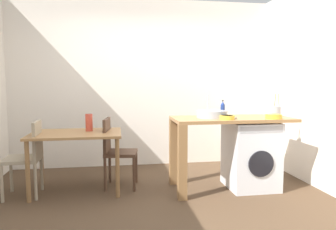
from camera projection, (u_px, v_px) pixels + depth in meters
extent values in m
plane|color=#4C3826|center=(157.00, 202.00, 3.58)|extent=(5.46, 5.46, 0.00)
cube|color=silver|center=(143.00, 83.00, 5.16)|extent=(4.60, 0.10, 2.70)
cube|color=silver|center=(333.00, 83.00, 3.79)|extent=(0.10, 3.80, 2.70)
cube|color=#9E7042|center=(76.00, 134.00, 3.90)|extent=(1.10, 0.76, 0.03)
cylinder|color=brown|center=(28.00, 172.00, 3.54)|extent=(0.05, 0.05, 0.71)
cylinder|color=brown|center=(117.00, 168.00, 3.70)|extent=(0.05, 0.05, 0.71)
cylinder|color=brown|center=(41.00, 158.00, 4.18)|extent=(0.05, 0.05, 0.71)
cylinder|color=brown|center=(117.00, 155.00, 4.35)|extent=(0.05, 0.05, 0.71)
cube|color=gray|center=(22.00, 159.00, 3.73)|extent=(0.41, 0.41, 0.04)
cube|color=gray|center=(37.00, 140.00, 3.74)|extent=(0.05, 0.38, 0.45)
cylinder|color=gray|center=(2.00, 183.00, 3.54)|extent=(0.04, 0.04, 0.45)
cylinder|color=gray|center=(11.00, 174.00, 3.90)|extent=(0.04, 0.04, 0.45)
cylinder|color=gray|center=(36.00, 181.00, 3.61)|extent=(0.04, 0.04, 0.45)
cylinder|color=gray|center=(42.00, 173.00, 3.96)|extent=(0.04, 0.04, 0.45)
cube|color=#4C3323|center=(121.00, 153.00, 4.07)|extent=(0.45, 0.45, 0.04)
cube|color=#4C3323|center=(107.00, 136.00, 4.04)|extent=(0.09, 0.38, 0.45)
cylinder|color=#4C3323|center=(136.00, 166.00, 4.27)|extent=(0.04, 0.04, 0.45)
cylinder|color=#4C3323|center=(134.00, 174.00, 3.92)|extent=(0.04, 0.04, 0.45)
cylinder|color=#4C3323|center=(110.00, 166.00, 4.27)|extent=(0.04, 0.04, 0.45)
cylinder|color=#4C3323|center=(105.00, 174.00, 3.91)|extent=(0.04, 0.04, 0.45)
cube|color=#9E7042|center=(232.00, 119.00, 3.97)|extent=(1.50, 0.68, 0.04)
cube|color=olive|center=(182.00, 162.00, 3.62)|extent=(0.10, 0.10, 0.88)
cube|color=olive|center=(173.00, 152.00, 4.19)|extent=(0.10, 0.10, 0.88)
cube|color=silver|center=(250.00, 155.00, 4.06)|extent=(0.60, 0.60, 0.86)
cylinder|color=black|center=(261.00, 164.00, 3.76)|extent=(0.32, 0.02, 0.32)
cube|color=#B2B2B7|center=(262.00, 130.00, 3.73)|extent=(0.54, 0.01, 0.08)
cylinder|color=#9EA0A5|center=(212.00, 114.00, 3.92)|extent=(0.38, 0.38, 0.09)
cylinder|color=#B2B2B7|center=(208.00, 106.00, 4.09)|extent=(0.02, 0.02, 0.28)
cylinder|color=navy|center=(223.00, 110.00, 4.14)|extent=(0.06, 0.06, 0.15)
cone|color=navy|center=(223.00, 103.00, 4.13)|extent=(0.05, 0.05, 0.04)
cylinder|color=#262626|center=(223.00, 101.00, 4.13)|extent=(0.02, 0.02, 0.02)
cylinder|color=gold|center=(227.00, 117.00, 3.75)|extent=(0.18, 0.18, 0.05)
cylinder|color=olive|center=(227.00, 116.00, 3.74)|extent=(0.14, 0.14, 0.02)
cylinder|color=gray|center=(276.00, 111.00, 4.11)|extent=(0.11, 0.11, 0.13)
cylinder|color=#99724C|center=(275.00, 100.00, 4.10)|extent=(0.01, 0.04, 0.18)
cylinder|color=#99724C|center=(279.00, 100.00, 4.09)|extent=(0.01, 0.05, 0.18)
cylinder|color=gold|center=(274.00, 116.00, 3.82)|extent=(0.20, 0.20, 0.05)
cylinder|color=olive|center=(274.00, 115.00, 3.82)|extent=(0.16, 0.16, 0.03)
cylinder|color=#D84C38|center=(89.00, 122.00, 4.01)|extent=(0.09, 0.09, 0.22)
cube|color=#B2B2B7|center=(231.00, 118.00, 3.86)|extent=(0.15, 0.06, 0.01)
cube|color=#262628|center=(231.00, 118.00, 3.86)|extent=(0.15, 0.06, 0.01)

